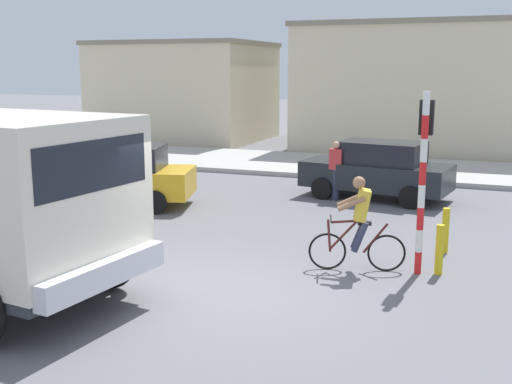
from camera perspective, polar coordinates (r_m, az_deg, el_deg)
The scene contains 11 objects.
ground_plane at distance 10.18m, azimuth -2.43°, elevation -9.43°, with size 120.00×120.00×0.00m, color slate.
sidewalk_far at distance 22.73m, azimuth 10.86°, elevation 2.17°, with size 80.00×5.00×0.16m, color #ADADA8.
cyclist at distance 11.30m, azimuth 9.28°, elevation -2.88°, with size 1.68×0.60×1.72m.
traffic_light_pole at distance 11.21m, azimuth 15.01°, elevation 3.05°, with size 0.24×0.43×3.20m.
car_red_near at distance 16.81m, azimuth -12.51°, elevation 1.48°, with size 4.31×2.74×1.60m.
car_white_mid at distance 17.70m, azimuth 10.98°, elevation 2.02°, with size 4.22×2.35×1.60m.
pedestrian_near_kerb at distance 17.33m, azimuth 7.25°, elevation 2.05°, with size 0.34×0.22×1.62m.
bollard_near at distance 11.52m, azimuth 16.33°, elevation -5.05°, with size 0.14×0.14×0.90m, color gold.
bollard_far at distance 12.87m, azimuth 16.82°, elevation -3.38°, with size 0.14×0.14×0.90m, color gold.
building_corner_left at distance 32.14m, azimuth -6.39°, elevation 9.09°, with size 7.84×6.88×4.82m.
building_mid_block at distance 29.05m, azimuth 15.84°, elevation 9.12°, with size 11.17×8.08×5.43m.
Camera 1 is at (3.74, -8.76, 3.60)m, focal length 44.03 mm.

